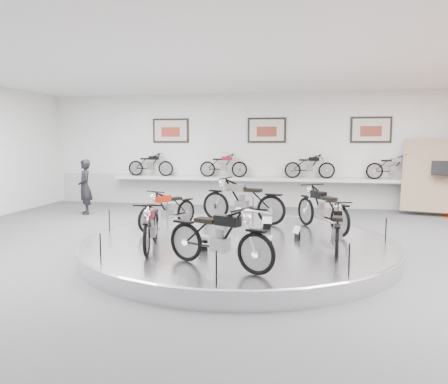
% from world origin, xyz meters
% --- Properties ---
extents(floor, '(16.00, 16.00, 0.00)m').
position_xyz_m(floor, '(0.00, 0.00, 0.00)').
color(floor, '#525255').
rests_on(floor, ground).
extents(ceiling, '(16.00, 16.00, 0.00)m').
position_xyz_m(ceiling, '(0.00, 0.00, 4.00)').
color(ceiling, white).
rests_on(ceiling, wall_back).
extents(wall_back, '(16.00, 0.00, 16.00)m').
position_xyz_m(wall_back, '(0.00, 7.00, 2.00)').
color(wall_back, white).
rests_on(wall_back, floor).
extents(dado_band, '(15.68, 0.04, 1.10)m').
position_xyz_m(dado_band, '(0.00, 6.98, 0.55)').
color(dado_band, '#BCBCBA').
rests_on(dado_band, floor).
extents(display_platform, '(6.40, 6.40, 0.30)m').
position_xyz_m(display_platform, '(0.00, 0.30, 0.15)').
color(display_platform, silver).
rests_on(display_platform, floor).
extents(platform_rim, '(6.40, 6.40, 0.10)m').
position_xyz_m(platform_rim, '(0.00, 0.30, 0.27)').
color(platform_rim, '#B2B2BA').
rests_on(platform_rim, display_platform).
extents(shelf, '(11.00, 0.55, 0.10)m').
position_xyz_m(shelf, '(0.00, 6.70, 1.00)').
color(shelf, silver).
rests_on(shelf, wall_back).
extents(poster_left, '(1.35, 0.06, 0.88)m').
position_xyz_m(poster_left, '(-3.50, 6.96, 2.70)').
color(poster_left, beige).
rests_on(poster_left, wall_back).
extents(poster_center, '(1.35, 0.06, 0.88)m').
position_xyz_m(poster_center, '(0.00, 6.96, 2.70)').
color(poster_center, beige).
rests_on(poster_center, wall_back).
extents(poster_right, '(1.35, 0.06, 0.88)m').
position_xyz_m(poster_right, '(3.50, 6.96, 2.70)').
color(poster_right, beige).
rests_on(poster_right, wall_back).
extents(display_panel, '(2.56, 1.52, 2.30)m').
position_xyz_m(display_panel, '(5.60, 6.10, 1.25)').
color(display_panel, gray).
rests_on(display_panel, floor).
extents(shelf_bike_a, '(1.22, 0.43, 0.73)m').
position_xyz_m(shelf_bike_a, '(-4.20, 6.70, 1.42)').
color(shelf_bike_a, black).
rests_on(shelf_bike_a, shelf).
extents(shelf_bike_b, '(1.22, 0.43, 0.73)m').
position_xyz_m(shelf_bike_b, '(-1.50, 6.70, 1.42)').
color(shelf_bike_b, maroon).
rests_on(shelf_bike_b, shelf).
extents(shelf_bike_c, '(1.22, 0.43, 0.73)m').
position_xyz_m(shelf_bike_c, '(1.50, 6.70, 1.42)').
color(shelf_bike_c, black).
rests_on(shelf_bike_c, shelf).
extents(shelf_bike_d, '(1.22, 0.43, 0.73)m').
position_xyz_m(shelf_bike_d, '(4.20, 6.70, 1.42)').
color(shelf_bike_d, '#A5A5A9').
rests_on(shelf_bike_d, shelf).
extents(bike_a, '(1.43, 1.83, 1.03)m').
position_xyz_m(bike_a, '(1.73, 1.46, 0.82)').
color(bike_a, black).
rests_on(bike_a, display_platform).
extents(bike_b, '(2.02, 1.20, 1.12)m').
position_xyz_m(bike_b, '(-0.17, 2.13, 0.86)').
color(bike_b, '#A5A5A9').
rests_on(bike_b, display_platform).
extents(bike_c, '(1.18, 1.65, 0.92)m').
position_xyz_m(bike_c, '(-1.75, 1.05, 0.76)').
color(bike_c, red).
rests_on(bike_c, display_platform).
extents(bike_d, '(0.86, 1.61, 0.90)m').
position_xyz_m(bike_d, '(-1.50, -0.80, 0.75)').
color(bike_d, maroon).
rests_on(bike_d, display_platform).
extents(bike_e, '(1.81, 1.24, 1.01)m').
position_xyz_m(bike_e, '(0.00, -1.80, 0.80)').
color(bike_e, black).
rests_on(bike_e, display_platform).
extents(bike_f, '(0.65, 1.53, 0.88)m').
position_xyz_m(bike_f, '(1.94, -0.36, 0.74)').
color(bike_f, black).
rests_on(bike_f, display_platform).
extents(visitor, '(0.72, 0.76, 1.75)m').
position_xyz_m(visitor, '(-5.52, 4.27, 0.87)').
color(visitor, black).
rests_on(visitor, floor).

